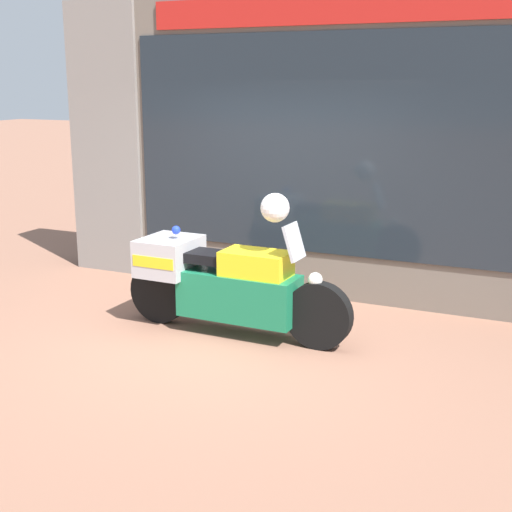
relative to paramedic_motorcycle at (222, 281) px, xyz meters
name	(u,v)px	position (x,y,z in m)	size (l,w,h in m)	color
ground_plane	(224,343)	(0.16, -0.28, -0.53)	(60.00, 60.00, 0.00)	#8E604C
shop_building	(264,145)	(-0.30, 1.72, 1.21)	(6.28, 0.55, 3.47)	#6B6056
window_display	(334,257)	(0.61, 1.75, -0.08)	(4.79, 0.30, 1.88)	slate
paramedic_motorcycle	(222,281)	(0.00, 0.00, 0.00)	(2.44, 0.64, 1.19)	black
white_helmet	(275,208)	(0.58, -0.01, 0.80)	(0.28, 0.28, 0.28)	white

